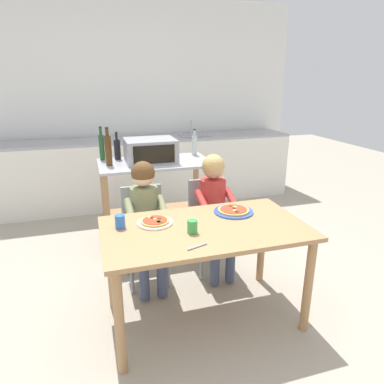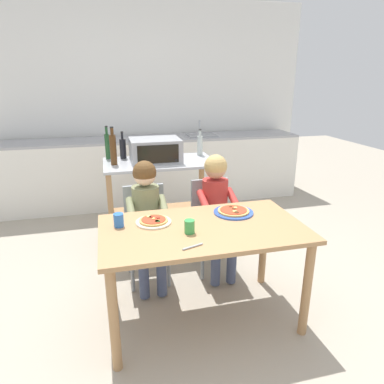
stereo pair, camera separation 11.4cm
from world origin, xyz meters
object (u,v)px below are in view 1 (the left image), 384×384
at_px(pizza_plate_blue_rimmed, 233,211).
at_px(bottle_squat_spirits, 102,146).
at_px(dining_chair_left, 144,227).
at_px(bottle_dark_olive_oil, 194,145).
at_px(child_in_olive_shirt, 146,211).
at_px(bottle_brown_beer, 108,150).
at_px(toaster_oven, 151,151).
at_px(kitchen_island_cart, 156,189).
at_px(child_in_red_shirt, 215,201).
at_px(serving_spoon, 197,246).
at_px(drinking_cup_blue, 120,222).
at_px(pizza_plate_cream, 155,222).
at_px(dining_chair_right, 210,218).
at_px(bottle_slim_sauce, 117,149).
at_px(dining_table, 205,240).
at_px(drinking_cup_green, 192,227).

bearing_deg(pizza_plate_blue_rimmed, bottle_squat_spirits, 122.43).
bearing_deg(dining_chair_left, bottle_dark_olive_oil, 49.94).
bearing_deg(child_in_olive_shirt, bottle_brown_beer, 106.04).
xyz_separation_m(toaster_oven, bottle_dark_olive_oil, (0.51, 0.17, -0.00)).
height_order(kitchen_island_cart, child_in_olive_shirt, child_in_olive_shirt).
bearing_deg(bottle_brown_beer, child_in_red_shirt, -41.04).
bearing_deg(serving_spoon, toaster_oven, 89.25).
xyz_separation_m(dining_chair_left, drinking_cup_blue, (-0.23, -0.51, 0.29)).
bearing_deg(drinking_cup_blue, pizza_plate_cream, 0.88).
height_order(toaster_oven, bottle_brown_beer, bottle_brown_beer).
bearing_deg(dining_chair_right, bottle_slim_sauce, 130.32).
relative_size(bottle_dark_olive_oil, dining_table, 0.20).
bearing_deg(drinking_cup_green, drinking_cup_blue, 153.81).
relative_size(bottle_slim_sauce, child_in_olive_shirt, 0.27).
bearing_deg(kitchen_island_cart, child_in_olive_shirt, -106.90).
bearing_deg(pizza_plate_cream, bottle_dark_olive_oil, 62.41).
bearing_deg(dining_chair_right, dining_table, -112.63).
bearing_deg(bottle_brown_beer, drinking_cup_green, -72.86).
distance_m(bottle_slim_sauce, pizza_plate_blue_rimmed, 1.54).
bearing_deg(pizza_plate_blue_rimmed, bottle_slim_sauce, 117.86).
xyz_separation_m(dining_chair_left, dining_chair_right, (0.60, 0.03, 0.00)).
height_order(dining_chair_right, drinking_cup_green, dining_chair_right).
distance_m(dining_chair_left, drinking_cup_blue, 0.63).
distance_m(child_in_olive_shirt, serving_spoon, 0.83).
height_order(kitchen_island_cart, pizza_plate_blue_rimmed, kitchen_island_cart).
distance_m(kitchen_island_cart, serving_spoon, 1.59).
relative_size(bottle_slim_sauce, dining_chair_left, 0.34).
bearing_deg(serving_spoon, bottle_squat_spirits, 103.50).
height_order(bottle_dark_olive_oil, pizza_plate_cream, bottle_dark_olive_oil).
bearing_deg(bottle_squat_spirits, pizza_plate_blue_rimmed, -57.57).
bearing_deg(pizza_plate_blue_rimmed, drinking_cup_green, -147.59).
height_order(kitchen_island_cart, drinking_cup_green, kitchen_island_cart).
bearing_deg(bottle_slim_sauce, drinking_cup_green, -78.90).
xyz_separation_m(dining_chair_right, pizza_plate_blue_rimmed, (0.00, -0.51, 0.26)).
xyz_separation_m(bottle_slim_sauce, dining_chair_left, (0.11, -0.87, -0.51)).
bearing_deg(serving_spoon, bottle_dark_olive_oil, 73.28).
bearing_deg(kitchen_island_cart, dining_chair_left, -109.77).
bearing_deg(dining_chair_left, dining_table, -64.51).
relative_size(dining_chair_left, child_in_red_shirt, 0.77).
xyz_separation_m(bottle_brown_beer, bottle_squat_spirits, (-0.05, 0.26, -0.01)).
relative_size(child_in_olive_shirt, pizza_plate_blue_rimmed, 3.57).
bearing_deg(pizza_plate_cream, bottle_squat_spirits, 100.67).
height_order(dining_table, serving_spoon, serving_spoon).
bearing_deg(dining_chair_right, child_in_red_shirt, -90.00).
xyz_separation_m(bottle_brown_beer, dining_chair_left, (0.21, -0.62, -0.56)).
distance_m(dining_chair_right, serving_spoon, 1.08).
relative_size(toaster_oven, drinking_cup_blue, 5.33).
xyz_separation_m(toaster_oven, bottle_slim_sauce, (-0.30, 0.21, -0.01)).
bearing_deg(bottle_slim_sauce, kitchen_island_cart, -32.33).
distance_m(pizza_plate_blue_rimmed, drinking_cup_green, 0.47).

